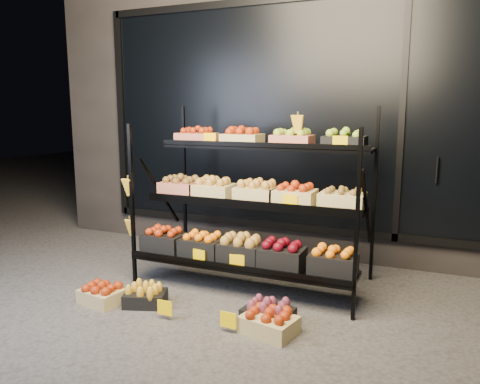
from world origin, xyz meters
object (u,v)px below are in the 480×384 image
at_px(floor_crate_midright, 269,322).
at_px(floor_crate_left, 101,293).
at_px(floor_crate_midleft, 145,295).
at_px(display_rack, 251,202).

bearing_deg(floor_crate_midright, floor_crate_left, -165.77).
bearing_deg(floor_crate_midleft, floor_crate_left, 177.43).
relative_size(display_rack, floor_crate_left, 5.63).
xyz_separation_m(floor_crate_left, floor_crate_midleft, (0.37, 0.11, -0.00)).
height_order(display_rack, floor_crate_midright, display_rack).
relative_size(display_rack, floor_crate_midright, 5.04).
relative_size(floor_crate_left, floor_crate_midright, 0.89).
relative_size(display_rack, floor_crate_midleft, 5.47).
distance_m(display_rack, floor_crate_midright, 1.24).
height_order(floor_crate_left, floor_crate_midright, floor_crate_midright).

